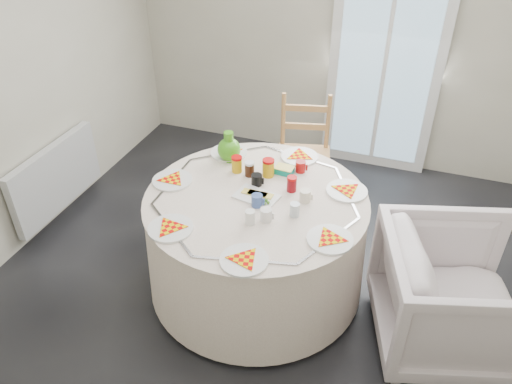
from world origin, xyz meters
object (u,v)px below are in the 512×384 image
(wooden_chair, at_px, (303,158))
(radiator, at_px, (56,177))
(green_pitcher, at_px, (229,145))
(armchair, at_px, (453,296))
(table, at_px, (256,243))

(wooden_chair, bearing_deg, radiator, -169.74)
(green_pitcher, bearing_deg, radiator, -171.73)
(armchair, bearing_deg, green_pitcher, 57.63)
(table, height_order, armchair, armchair)
(table, bearing_deg, wooden_chair, 87.33)
(table, relative_size, armchair, 1.73)
(table, distance_m, armchair, 1.29)
(radiator, relative_size, green_pitcher, 4.65)
(wooden_chair, height_order, green_pitcher, green_pitcher)
(wooden_chair, height_order, armchair, wooden_chair)
(wooden_chair, bearing_deg, green_pitcher, -134.31)
(wooden_chair, xyz_separation_m, armchair, (1.24, -1.13, -0.08))
(radiator, relative_size, wooden_chair, 1.02)
(radiator, xyz_separation_m, armchair, (3.10, -0.30, 0.01))
(table, xyz_separation_m, armchair, (1.29, -0.08, 0.02))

